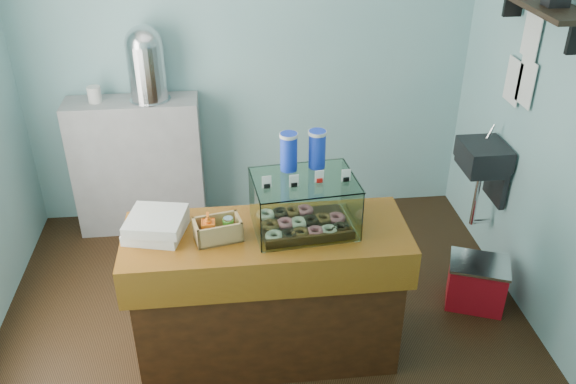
{
  "coord_description": "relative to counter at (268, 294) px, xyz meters",
  "views": [
    {
      "loc": [
        -0.19,
        -3.07,
        2.8
      ],
      "look_at": [
        0.13,
        -0.15,
        1.09
      ],
      "focal_mm": 38.0,
      "sensor_mm": 36.0,
      "label": 1
    }
  ],
  "objects": [
    {
      "name": "back_shelf",
      "position": [
        -0.9,
        1.57,
        0.09
      ],
      "size": [
        1.0,
        0.32,
        1.1
      ],
      "primitive_type": "cube",
      "color": "#999A9C",
      "rests_on": "ground"
    },
    {
      "name": "condiment_crate",
      "position": [
        -0.27,
        -0.04,
        0.5
      ],
      "size": [
        0.28,
        0.2,
        0.17
      ],
      "rotation": [
        0.0,
        0.0,
        0.21
      ],
      "color": "tan",
      "rests_on": "counter"
    },
    {
      "name": "pastry_boxes",
      "position": [
        -0.6,
        0.05,
        0.5
      ],
      "size": [
        0.37,
        0.37,
        0.12
      ],
      "rotation": [
        0.0,
        0.0,
        -0.25
      ],
      "color": "silver",
      "rests_on": "counter"
    },
    {
      "name": "red_cooler",
      "position": [
        1.45,
        0.3,
        -0.28
      ],
      "size": [
        0.47,
        0.42,
        0.35
      ],
      "rotation": [
        0.0,
        0.0,
        -0.37
      ],
      "color": "red",
      "rests_on": "ground"
    },
    {
      "name": "coffee_urn",
      "position": [
        -0.75,
        1.57,
        0.94
      ],
      "size": [
        0.31,
        0.31,
        0.56
      ],
      "color": "silver",
      "rests_on": "back_shelf"
    },
    {
      "name": "ground",
      "position": [
        0.0,
        0.25,
        -0.46
      ],
      "size": [
        3.5,
        3.5,
        0.0
      ],
      "primitive_type": "plane",
      "color": "black",
      "rests_on": "ground"
    },
    {
      "name": "counter",
      "position": [
        0.0,
        0.0,
        0.0
      ],
      "size": [
        1.6,
        0.6,
        0.9
      ],
      "color": "#46200D",
      "rests_on": "ground"
    },
    {
      "name": "display_case",
      "position": [
        0.21,
        0.06,
        0.61
      ],
      "size": [
        0.6,
        0.46,
        0.53
      ],
      "rotation": [
        0.0,
        0.0,
        0.09
      ],
      "color": "#361C10",
      "rests_on": "counter"
    },
    {
      "name": "room_shell",
      "position": [
        0.03,
        0.26,
        1.25
      ],
      "size": [
        3.54,
        3.04,
        2.82
      ],
      "color": "#7CAEB4",
      "rests_on": "ground"
    }
  ]
}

